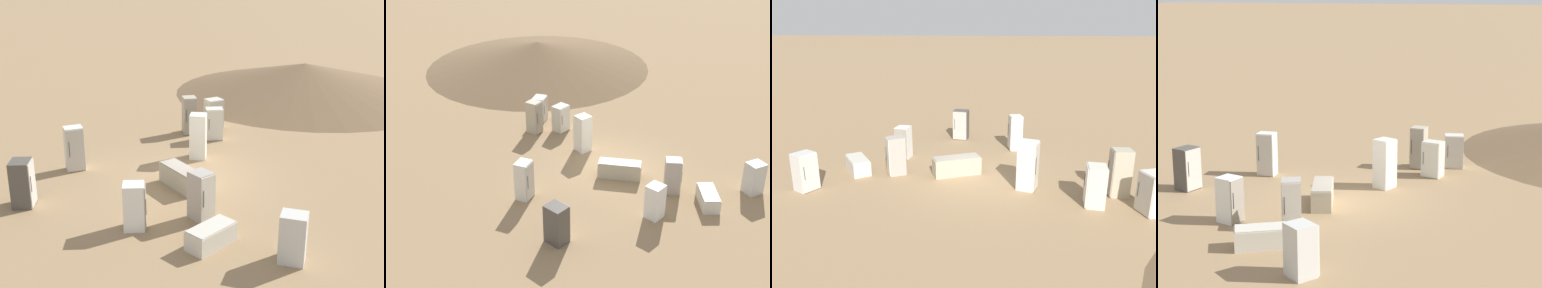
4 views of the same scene
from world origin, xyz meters
The scene contains 13 objects.
ground_plane centered at (0.00, 0.00, 0.00)m, with size 1000.00×1000.00×0.00m, color #937551.
dirt_mound centered at (-12.58, 7.74, 0.91)m, with size 15.45×15.45×1.82m.
discarded_fridge_0 centered at (0.73, -0.47, 0.38)m, with size 2.03×1.58×0.77m.
discarded_fridge_1 centered at (3.68, -2.06, 0.74)m, with size 0.63×0.70×1.49m.
discarded_fridge_2 centered at (-6.28, 1.53, 0.70)m, with size 0.92×0.96×1.40m.
discarded_fridge_3 centered at (-4.54, 1.33, 0.72)m, with size 0.67×0.77×1.44m.
discarded_fridge_4 centered at (-2.22, 0.40, 0.94)m, with size 0.80×0.77×1.87m.
discarded_fridge_5 centered at (4.88, 0.15, 0.31)m, with size 1.55×1.62×0.63m.
discarded_fridge_6 centered at (3.20, 0.02, 0.80)m, with size 0.91×0.89×1.59m.
discarded_fridge_7 centered at (5.88, 2.27, 0.72)m, with size 0.89×0.90×1.44m.
discarded_fridge_8 centered at (-1.31, -4.50, 0.87)m, with size 0.78×0.84×1.73m.
discarded_fridge_9 centered at (-5.47, 0.28, 0.87)m, with size 0.78×0.68×1.74m.
discarded_fridge_10 centered at (1.79, -5.80, 0.80)m, with size 0.80×0.70×1.60m.
Camera 1 is at (18.41, -1.45, 7.98)m, focal length 50.00 mm.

